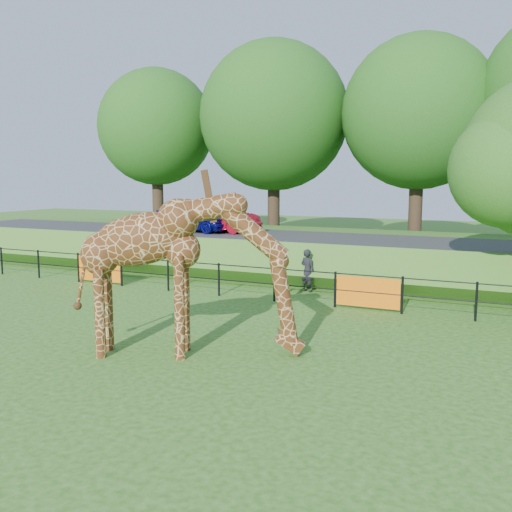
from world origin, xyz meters
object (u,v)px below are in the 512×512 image
object	(u,v)px
car_red	(217,218)
car_blue	(194,217)
giraffe	(189,275)
visitor	(307,270)

from	to	relation	value
car_red	car_blue	bearing A→B (deg)	94.68
car_blue	car_red	bearing A→B (deg)	-76.37
car_blue	giraffe	bearing A→B (deg)	-140.99
giraffe	car_blue	bearing A→B (deg)	98.25
giraffe	car_red	distance (m)	13.52
giraffe	visitor	distance (m)	7.77
giraffe	car_red	size ratio (longest dim) A/B	1.28
car_blue	car_red	size ratio (longest dim) A/B	0.98
car_blue	car_red	xyz separation A→B (m)	(1.13, 0.10, -0.01)
car_blue	visitor	size ratio (longest dim) A/B	2.62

